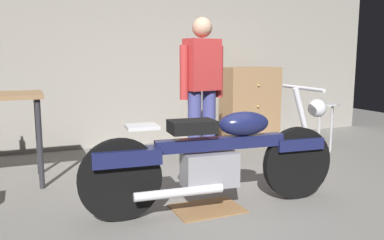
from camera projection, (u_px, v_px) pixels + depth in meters
ground_plane at (227, 210)px, 3.27m from camera, size 12.00×12.00×0.00m
back_wall at (136, 35)px, 5.58m from camera, size 8.00×0.12×3.10m
motorcycle at (217, 155)px, 3.25m from camera, size 2.19×0.60×1.00m
person_standing at (202, 86)px, 4.41m from camera, size 0.56×0.29×1.67m
shop_stool at (326, 114)px, 5.29m from camera, size 0.32×0.32×0.64m
wooden_dresser at (250, 105)px, 5.87m from camera, size 0.80×0.47×1.10m
drip_tray at (207, 209)px, 3.29m from camera, size 0.56×0.40×0.01m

